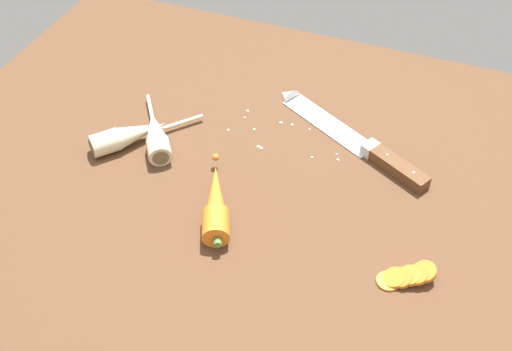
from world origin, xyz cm
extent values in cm
cube|color=brown|center=(0.00, 0.00, -2.00)|extent=(120.00, 90.00, 4.00)
cube|color=silver|center=(7.02, 16.36, 0.25)|extent=(19.67, 13.43, 0.50)
cone|color=silver|center=(-2.81, 21.72, 0.25)|extent=(4.53, 4.91, 3.96)
cube|color=silver|center=(15.80, 11.57, 1.10)|extent=(3.16, 3.54, 2.20)
cube|color=brown|center=(21.51, 8.46, 1.10)|extent=(11.00, 7.72, 2.20)
sphere|color=silver|center=(19.05, 9.80, 2.20)|extent=(0.50, 0.50, 0.50)
sphere|color=silver|center=(23.97, 7.13, 2.20)|extent=(0.50, 0.50, 0.50)
cylinder|color=orange|center=(-1.61, -14.61, 2.10)|extent=(5.97, 6.52, 4.20)
cone|color=orange|center=(-4.17, -8.83, 2.10)|extent=(8.76, 13.17, 3.99)
sphere|color=orange|center=(-7.65, -0.97, 2.10)|extent=(1.20, 1.20, 1.20)
cylinder|color=#5B7F3D|center=(-0.30, -17.57, 2.10)|extent=(1.50, 1.40, 1.20)
cylinder|color=beige|center=(-26.87, -4.42, 2.00)|extent=(6.19, 6.27, 4.00)
cone|color=beige|center=(-22.44, 0.62, 2.00)|extent=(8.52, 8.96, 3.80)
cylinder|color=beige|center=(-17.90, 5.78, 1.10)|extent=(6.66, 7.43, 0.70)
cylinder|color=brown|center=(-28.47, -6.23, 2.00)|extent=(2.30, 2.07, 2.80)
cylinder|color=beige|center=(-17.49, -2.57, 2.00)|extent=(5.78, 5.87, 4.00)
cone|color=beige|center=(-20.99, 2.37, 2.00)|extent=(7.58, 8.52, 3.80)
cylinder|color=beige|center=(-24.57, 7.43, 1.10)|extent=(5.42, 7.24, 0.70)
cylinder|color=brown|center=(-16.23, -4.34, 2.00)|extent=(2.46, 1.86, 2.80)
cylinder|color=orange|center=(24.69, -13.81, 0.35)|extent=(3.37, 3.37, 0.70)
cylinder|color=orange|center=(25.48, -13.23, 0.59)|extent=(3.51, 3.33, 2.30)
cylinder|color=orange|center=(26.39, -13.05, 0.84)|extent=(3.44, 3.24, 2.37)
cylinder|color=orange|center=(27.39, -12.46, 1.08)|extent=(3.38, 3.23, 2.05)
cylinder|color=orange|center=(28.37, -12.08, 1.33)|extent=(3.43, 3.23, 2.39)
cylinder|color=orange|center=(29.23, -11.35, 1.57)|extent=(3.62, 3.43, 2.38)
sphere|color=beige|center=(6.87, 6.95, 0.24)|extent=(0.49, 0.49, 0.49)
sphere|color=beige|center=(4.23, 13.87, 0.23)|extent=(0.46, 0.46, 0.46)
sphere|color=beige|center=(-2.75, 6.19, 0.32)|extent=(0.65, 0.65, 0.65)
sphere|color=beige|center=(11.24, 7.95, 0.30)|extent=(0.60, 0.60, 0.60)
sphere|color=beige|center=(0.93, 13.88, 0.29)|extent=(0.59, 0.59, 0.59)
sphere|color=beige|center=(-7.96, 12.70, 0.23)|extent=(0.46, 0.46, 0.46)
sphere|color=beige|center=(-8.14, 14.67, 0.32)|extent=(0.63, 0.63, 0.63)
sphere|color=beige|center=(-9.40, 8.34, 0.29)|extent=(0.57, 0.57, 0.57)
sphere|color=beige|center=(10.65, 9.30, 0.22)|extent=(0.43, 0.43, 0.43)
sphere|color=beige|center=(-5.09, 10.23, 0.26)|extent=(0.53, 0.53, 0.53)
sphere|color=beige|center=(-1.17, 13.67, 0.36)|extent=(0.73, 0.73, 0.73)
sphere|color=beige|center=(-2.14, 5.90, 0.35)|extent=(0.69, 0.69, 0.69)
camera|label=1|loc=(25.42, -67.67, 71.89)|focal=42.70mm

